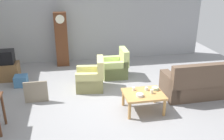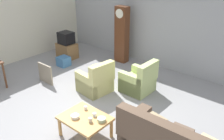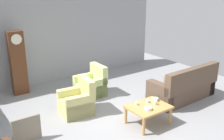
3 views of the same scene
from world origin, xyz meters
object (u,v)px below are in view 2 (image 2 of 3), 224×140
(armchair_olive_far, at_px, (139,81))
(framed_picture_leaning, at_px, (45,74))
(tv_stand_cabinet, at_px, (67,51))
(tv_crt, at_px, (66,38))
(armchair_olive_near, at_px, (96,82))
(bowl_white_stacked, at_px, (75,116))
(cup_blue_rimmed, at_px, (94,115))
(grandfather_clock, at_px, (122,35))
(cup_cream_tall, at_px, (90,120))
(storage_box_blue, at_px, (64,61))
(bowl_shallow_green, at_px, (102,119))
(cup_white_porcelain, at_px, (86,108))
(coffee_table_wood, at_px, (85,120))

(armchair_olive_far, height_order, framed_picture_leaning, armchair_olive_far)
(tv_stand_cabinet, relative_size, tv_crt, 1.42)
(armchair_olive_near, distance_m, framed_picture_leaning, 1.61)
(bowl_white_stacked, bearing_deg, cup_blue_rimmed, 48.54)
(armchair_olive_far, bearing_deg, grandfather_clock, 140.88)
(tv_stand_cabinet, relative_size, cup_blue_rimmed, 8.47)
(framed_picture_leaning, xyz_separation_m, cup_cream_tall, (2.81, -0.94, 0.22))
(armchair_olive_far, relative_size, storage_box_blue, 2.46)
(tv_crt, relative_size, storage_box_blue, 1.28)
(framed_picture_leaning, bearing_deg, cup_blue_rimmed, -15.38)
(storage_box_blue, height_order, cup_blue_rimmed, cup_blue_rimmed)
(armchair_olive_far, bearing_deg, storage_box_blue, -175.89)
(bowl_shallow_green, bearing_deg, tv_stand_cabinet, 148.26)
(cup_white_porcelain, xyz_separation_m, bowl_white_stacked, (0.06, -0.35, -0.00))
(coffee_table_wood, relative_size, grandfather_clock, 0.50)
(coffee_table_wood, bearing_deg, armchair_olive_near, 127.19)
(grandfather_clock, xyz_separation_m, cup_blue_rimmed, (2.06, -3.48, -0.47))
(armchair_olive_near, relative_size, cup_blue_rimmed, 11.46)
(armchair_olive_near, relative_size, cup_cream_tall, 9.66)
(storage_box_blue, xyz_separation_m, cup_white_porcelain, (2.99, -1.83, 0.34))
(framed_picture_leaning, height_order, bowl_shallow_green, framed_picture_leaning)
(cup_blue_rimmed, distance_m, bowl_white_stacked, 0.39)
(tv_stand_cabinet, xyz_separation_m, cup_cream_tall, (3.84, -2.63, 0.24))
(armchair_olive_far, xyz_separation_m, tv_crt, (-3.42, 0.35, 0.46))
(coffee_table_wood, height_order, cup_white_porcelain, cup_white_porcelain)
(framed_picture_leaning, height_order, storage_box_blue, framed_picture_leaning)
(cup_cream_tall, bearing_deg, storage_box_blue, 148.44)
(coffee_table_wood, relative_size, tv_crt, 2.00)
(armchair_olive_near, bearing_deg, bowl_shallow_green, -42.71)
(framed_picture_leaning, bearing_deg, tv_stand_cabinet, 121.33)
(framed_picture_leaning, xyz_separation_m, storage_box_blue, (-0.56, 1.13, -0.13))
(tv_stand_cabinet, bearing_deg, bowl_shallow_green, -31.74)
(armchair_olive_near, height_order, tv_stand_cabinet, armchair_olive_near)
(tv_stand_cabinet, height_order, cup_blue_rimmed, tv_stand_cabinet)
(grandfather_clock, distance_m, cup_blue_rimmed, 4.07)
(armchair_olive_far, distance_m, tv_crt, 3.46)
(cup_cream_tall, height_order, bowl_shallow_green, cup_cream_tall)
(tv_crt, distance_m, cup_cream_tall, 4.66)
(tv_crt, bearing_deg, storage_box_blue, -50.20)
(grandfather_clock, height_order, storage_box_blue, grandfather_clock)
(tv_crt, relative_size, cup_blue_rimmed, 5.98)
(armchair_olive_near, distance_m, storage_box_blue, 2.15)
(cup_blue_rimmed, bearing_deg, bowl_shallow_green, -6.26)
(grandfather_clock, bearing_deg, framed_picture_leaning, -104.03)
(framed_picture_leaning, distance_m, storage_box_blue, 1.27)
(armchair_olive_far, bearing_deg, tv_stand_cabinet, 174.22)
(cup_white_porcelain, bearing_deg, bowl_shallow_green, -8.21)
(cup_cream_tall, bearing_deg, tv_stand_cabinet, 145.59)
(armchair_olive_far, height_order, cup_white_porcelain, armchair_olive_far)
(coffee_table_wood, bearing_deg, cup_cream_tall, -10.25)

